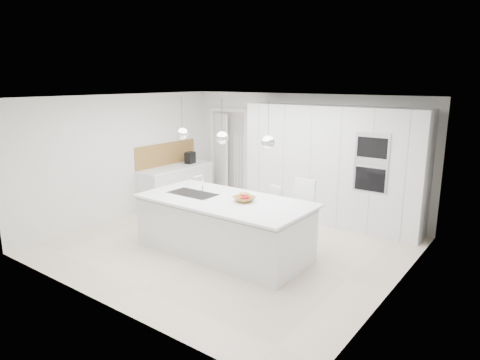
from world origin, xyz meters
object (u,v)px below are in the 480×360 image
Objects in this scene: fruit_bowl at (244,199)px; bar_stool_right at (300,216)px; island_base at (223,228)px; espresso_machine at (190,158)px; bar_stool_left at (272,216)px.

fruit_bowl is 0.28× the size of bar_stool_right.
island_base is at bearing -158.65° from fruit_bowl.
bar_stool_right is at bearing -27.57° from espresso_machine.
fruit_bowl is at bearing -42.26° from espresso_machine.
espresso_machine is (-2.86, 1.82, 0.09)m from fruit_bowl.
fruit_bowl is 1.00m from bar_stool_right.
island_base is at bearing -47.41° from espresso_machine.
island_base is 2.83× the size of bar_stool_left.
fruit_bowl is at bearing -133.66° from bar_stool_right.
bar_stool_left is at bearing 83.78° from fruit_bowl.
bar_stool_right is at bearing 24.03° from bar_stool_left.
espresso_machine is 0.22× the size of bar_stool_right.
island_base is 1.27m from bar_stool_right.
espresso_machine is at bearing 159.81° from bar_stool_right.
espresso_machine is at bearing 147.59° from fruit_bowl.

